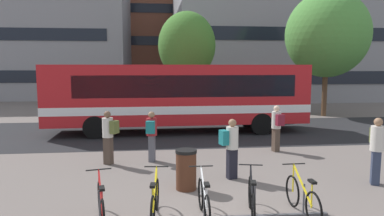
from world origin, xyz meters
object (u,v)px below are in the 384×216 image
commuter_olive_pack_2 (377,146)px  commuter_teal_pack_4 (231,145)px  parked_bicycle_yellow_4 (302,198)px  trash_bin (186,169)px  city_bus (177,95)px  street_tree_1 (187,46)px  parked_bicycle_red_0 (101,206)px  commuter_maroon_pack_1 (277,125)px  commuter_olive_pack_3 (109,134)px  commuter_teal_pack_0 (152,133)px  parked_bicycle_black_3 (252,199)px  street_tree_0 (327,35)px  parked_bicycle_white_2 (204,201)px  parked_bicycle_yellow_1 (155,202)px

commuter_olive_pack_2 → commuter_teal_pack_4: commuter_olive_pack_2 is taller
parked_bicycle_yellow_4 → trash_bin: size_ratio=1.67×
city_bus → trash_bin: 7.95m
street_tree_1 → commuter_olive_pack_2: bearing=-76.0°
parked_bicycle_red_0 → commuter_maroon_pack_1: bearing=-57.7°
parked_bicycle_yellow_4 → commuter_olive_pack_3: (-4.52, 4.38, 0.61)m
city_bus → street_tree_1: (1.10, 6.75, 2.71)m
commuter_teal_pack_0 → commuter_maroon_pack_1: commuter_maroon_pack_1 is taller
parked_bicycle_black_3 → trash_bin: trash_bin is taller
parked_bicycle_black_3 → commuter_olive_pack_3: commuter_olive_pack_3 is taller
city_bus → street_tree_0: size_ratio=1.56×
commuter_olive_pack_2 → parked_bicycle_yellow_4: bearing=-33.8°
city_bus → parked_bicycle_white_2: bearing=88.8°
commuter_olive_pack_3 → commuter_teal_pack_4: (3.55, -1.82, -0.02)m
commuter_maroon_pack_1 → commuter_teal_pack_4: bearing=130.5°
parked_bicycle_red_0 → commuter_teal_pack_0: (0.96, 4.51, 0.58)m
parked_bicycle_black_3 → commuter_maroon_pack_1: commuter_maroon_pack_1 is taller
parked_bicycle_yellow_4 → parked_bicycle_white_2: bearing=88.1°
commuter_teal_pack_0 → parked_bicycle_yellow_1: bearing=-170.6°
commuter_teal_pack_4 → parked_bicycle_red_0: bearing=-157.2°
commuter_olive_pack_3 → commuter_maroon_pack_1: bearing=-139.8°
commuter_olive_pack_3 → street_tree_0: street_tree_0 is taller
commuter_teal_pack_4 → street_tree_0: bearing=37.9°
parked_bicycle_black_3 → street_tree_0: bearing=-19.5°
commuter_olive_pack_2 → street_tree_1: 15.57m
commuter_olive_pack_2 → parked_bicycle_black_3: bearing=-42.0°
commuter_maroon_pack_1 → parked_bicycle_yellow_4: bearing=155.3°
parked_bicycle_white_2 → commuter_olive_pack_3: 5.02m
parked_bicycle_white_2 → commuter_teal_pack_4: 2.81m
parked_bicycle_yellow_1 → commuter_teal_pack_0: bearing=6.1°
commuter_olive_pack_3 → trash_bin: commuter_olive_pack_3 is taller
parked_bicycle_yellow_4 → street_tree_1: bearing=2.4°
trash_bin → parked_bicycle_black_3: bearing=-56.4°
trash_bin → street_tree_0: (9.86, 12.31, 4.56)m
commuter_teal_pack_0 → street_tree_0: street_tree_0 is taller
commuter_olive_pack_3 → commuter_teal_pack_4: bearing=-177.2°
city_bus → commuter_olive_pack_2: 9.33m
parked_bicycle_black_3 → commuter_olive_pack_2: commuter_olive_pack_2 is taller
commuter_olive_pack_2 → street_tree_0: bearing=-176.8°
parked_bicycle_white_2 → commuter_olive_pack_2: size_ratio=0.96×
parked_bicycle_white_2 → parked_bicycle_yellow_1: bearing=86.2°
commuter_teal_pack_0 → commuter_olive_pack_3: bearing=105.3°
parked_bicycle_white_2 → street_tree_0: 17.74m
parked_bicycle_black_3 → parked_bicycle_white_2: bearing=102.1°
parked_bicycle_black_3 → commuter_teal_pack_0: commuter_teal_pack_0 is taller
commuter_teal_pack_0 → commuter_olive_pack_3: commuter_olive_pack_3 is taller
parked_bicycle_yellow_4 → street_tree_0: size_ratio=0.22×
parked_bicycle_yellow_1 → commuter_olive_pack_3: 4.55m
city_bus → trash_bin: bearing=87.3°
parked_bicycle_black_3 → commuter_olive_pack_2: (3.84, 1.68, 0.65)m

